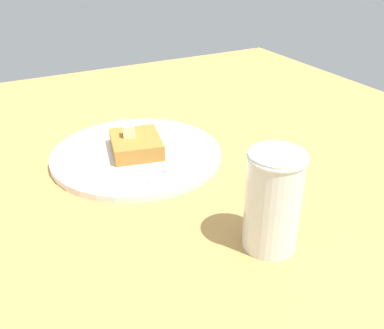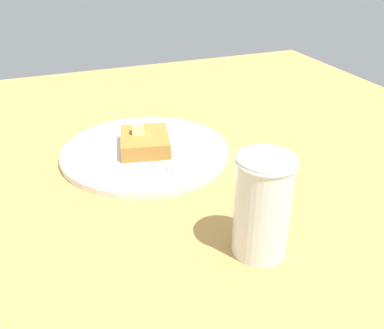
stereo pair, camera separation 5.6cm
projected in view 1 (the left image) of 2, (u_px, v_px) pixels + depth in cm
name	position (u px, v px, depth cm)	size (l,w,h in cm)	color
table_surface	(160.00, 197.00, 59.79)	(121.31, 121.31, 2.69)	#BA8948
plate	(137.00, 154.00, 67.24)	(26.55, 26.55, 1.01)	silver
toast_slice_center	(136.00, 144.00, 66.44)	(7.41, 8.90, 2.45)	#A7722E
butter_pat_primary	(131.00, 130.00, 65.83)	(1.82, 1.64, 1.82)	beige
fork	(180.00, 162.00, 63.48)	(14.51, 9.36, 0.36)	silver
syrup_jar	(273.00, 205.00, 46.12)	(6.36, 6.36, 11.64)	#452009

